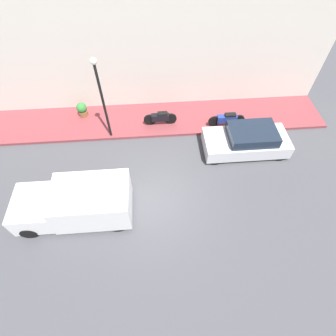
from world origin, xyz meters
name	(u,v)px	position (x,y,z in m)	size (l,w,h in m)	color
ground_plane	(155,202)	(0.00, 0.00, 0.00)	(60.00, 60.00, 0.00)	#47474C
sidewalk	(150,120)	(5.32, 0.00, 0.07)	(2.70, 19.33, 0.15)	brown
building_facade	(145,40)	(6.82, 0.00, 3.83)	(0.30, 19.33, 7.66)	silver
parked_car	(247,141)	(2.76, -4.73, 0.65)	(1.85, 4.15, 1.36)	silver
delivery_van	(75,203)	(-0.32, 3.21, 0.87)	(1.97, 4.65, 1.69)	white
motorcycle_blue	(227,119)	(4.46, -4.11, 0.59)	(0.30, 1.97, 0.78)	navy
motorcycle_black	(160,118)	(4.85, -0.54, 0.58)	(0.30, 1.78, 0.77)	black
streetlamp	(101,92)	(4.19, 2.13, 2.86)	(0.30, 0.30, 4.36)	black
potted_plant	(82,109)	(5.90, 3.77, 0.56)	(0.56, 0.56, 0.81)	brown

